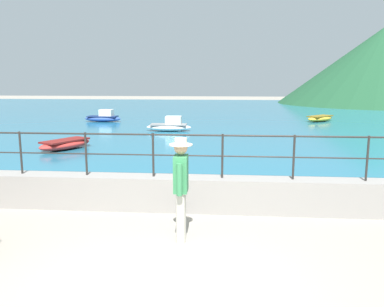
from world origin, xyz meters
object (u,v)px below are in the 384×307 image
at_px(boat_0, 103,117).
at_px(boat_3, 170,126).
at_px(person_walking, 181,185).
at_px(boat_4, 320,118).
at_px(boat_5, 65,144).

relative_size(boat_0, boat_3, 1.01).
xyz_separation_m(person_walking, boat_0, (-7.03, 18.26, -0.65)).
relative_size(person_walking, boat_4, 0.77).
relative_size(boat_0, boat_4, 1.03).
xyz_separation_m(boat_0, boat_4, (13.58, 1.42, -0.07)).
bearing_deg(boat_3, boat_5, -118.86).
bearing_deg(boat_0, person_walking, -68.95).
bearing_deg(boat_5, boat_3, 61.14).
bearing_deg(person_walking, boat_4, 71.57).
height_order(boat_4, boat_5, same).
relative_size(person_walking, boat_0, 0.75).
xyz_separation_m(boat_3, boat_5, (-3.18, -5.76, -0.07)).
height_order(person_walking, boat_4, person_walking).
xyz_separation_m(boat_4, boat_5, (-11.96, -11.41, 0.00)).
height_order(boat_3, boat_5, boat_3).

